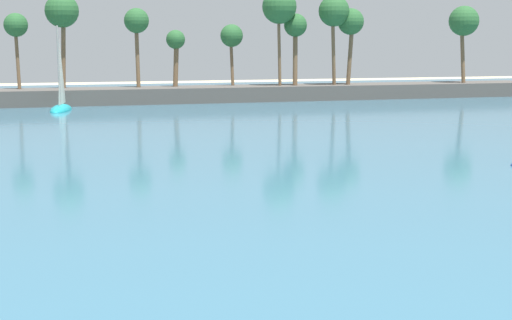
% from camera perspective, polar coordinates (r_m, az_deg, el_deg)
% --- Properties ---
extents(sea, '(220.00, 111.93, 0.06)m').
position_cam_1_polar(sea, '(69.06, -11.54, 3.16)').
color(sea, '#386B84').
rests_on(sea, ground).
extents(palm_headland, '(110.40, 6.33, 12.99)m').
position_cam_1_polar(palm_headland, '(84.77, -12.12, 6.47)').
color(palm_headland, '#514C47').
rests_on(palm_headland, ground).
extents(sailboat_near_shore, '(3.11, 6.52, 9.09)m').
position_cam_1_polar(sailboat_near_shore, '(77.62, -14.75, 4.31)').
color(sailboat_near_shore, teal).
rests_on(sailboat_near_shore, sea).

